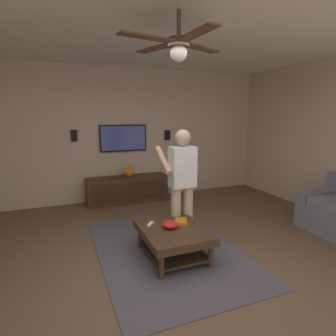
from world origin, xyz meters
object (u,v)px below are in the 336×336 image
at_px(media_console, 128,189).
at_px(person_standing, 182,179).
at_px(bowl, 170,224).
at_px(remote_white, 150,224).
at_px(book, 181,221).
at_px(ceiling_fan, 177,46).
at_px(coffee_table, 173,236).
at_px(tv, 123,138).
at_px(wall_speaker_left, 167,135).
at_px(wall_speaker_right, 74,135).
at_px(vase_round, 129,172).

distance_m(media_console, person_standing, 2.23).
bearing_deg(media_console, bowl, -1.10).
relative_size(media_console, remote_white, 11.33).
height_order(book, ceiling_fan, ceiling_fan).
relative_size(coffee_table, tv, 1.00).
bearing_deg(coffee_table, tv, -0.36).
relative_size(wall_speaker_left, wall_speaker_right, 1.00).
height_order(book, wall_speaker_left, wall_speaker_left).
height_order(tv, vase_round, tv).
xyz_separation_m(tv, bowl, (-2.75, 0.05, -0.90)).
distance_m(book, wall_speaker_right, 3.07).
bearing_deg(vase_round, remote_white, 173.02).
height_order(media_console, bowl, media_console).
xyz_separation_m(wall_speaker_right, ceiling_fan, (-3.36, -0.78, 1.06)).
bearing_deg(coffee_table, vase_round, -1.02).
bearing_deg(ceiling_fan, vase_round, -4.58).
distance_m(bowl, wall_speaker_right, 3.09).
distance_m(person_standing, wall_speaker_left, 2.51).
bearing_deg(tv, wall_speaker_left, 90.74).
relative_size(book, wall_speaker_right, 1.00).
relative_size(person_standing, wall_speaker_left, 7.45).
distance_m(wall_speaker_left, ceiling_fan, 3.75).
distance_m(media_console, book, 2.42).
bearing_deg(book, person_standing, 176.16).
bearing_deg(ceiling_fan, wall_speaker_left, -20.22).
relative_size(coffee_table, ceiling_fan, 0.84).
relative_size(tv, wall_speaker_left, 4.56).
distance_m(remote_white, wall_speaker_left, 3.03).
height_order(wall_speaker_left, ceiling_fan, ceiling_fan).
xyz_separation_m(remote_white, wall_speaker_right, (2.58, 0.74, 1.02)).
relative_size(tv, remote_white, 6.69).
height_order(remote_white, wall_speaker_left, wall_speaker_left).
height_order(coffee_table, media_console, media_console).
relative_size(coffee_table, remote_white, 6.67).
relative_size(person_standing, ceiling_fan, 1.38).
distance_m(media_console, bowl, 2.52).
xyz_separation_m(vase_round, wall_speaker_left, (0.27, -0.99, 0.72)).
bearing_deg(book, vase_round, -155.05).
bearing_deg(wall_speaker_left, media_console, 104.01).
height_order(media_console, vase_round, vase_round).
bearing_deg(remote_white, vase_round, 31.90).
distance_m(tv, person_standing, 2.40).
xyz_separation_m(media_console, wall_speaker_right, (0.25, 1.00, 1.15)).
height_order(media_console, ceiling_fan, ceiling_fan).
distance_m(vase_round, ceiling_fan, 3.59).
relative_size(remote_white, book, 0.68).
bearing_deg(wall_speaker_right, vase_round, -104.95).
xyz_separation_m(media_console, remote_white, (-2.32, 0.25, 0.14)).
xyz_separation_m(media_console, bowl, (-2.51, 0.05, 0.17)).
bearing_deg(tv, book, 3.31).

